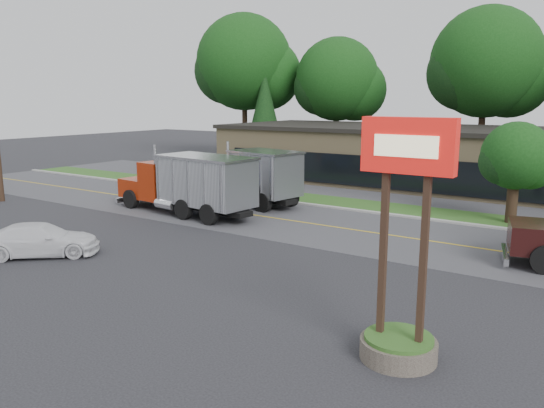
% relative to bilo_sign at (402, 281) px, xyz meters
% --- Properties ---
extents(ground, '(140.00, 140.00, 0.00)m').
position_rel_bilo_sign_xyz_m(ground, '(-10.50, 2.50, -2.02)').
color(ground, '#35353A').
rests_on(ground, ground).
extents(road, '(60.00, 8.00, 0.02)m').
position_rel_bilo_sign_xyz_m(road, '(-10.50, 11.50, -2.02)').
color(road, '#5C5C62').
rests_on(road, ground).
extents(center_line, '(60.00, 0.12, 0.01)m').
position_rel_bilo_sign_xyz_m(center_line, '(-10.50, 11.50, -2.02)').
color(center_line, gold).
rests_on(center_line, ground).
extents(curb, '(60.00, 0.30, 0.12)m').
position_rel_bilo_sign_xyz_m(curb, '(-10.50, 15.70, -2.02)').
color(curb, '#9E9E99').
rests_on(curb, ground).
extents(grass_verge, '(60.00, 3.40, 0.03)m').
position_rel_bilo_sign_xyz_m(grass_verge, '(-10.50, 17.50, -2.02)').
color(grass_verge, '#2C521C').
rests_on(grass_verge, ground).
extents(far_parking, '(60.00, 7.00, 0.02)m').
position_rel_bilo_sign_xyz_m(far_parking, '(-10.50, 22.50, -2.02)').
color(far_parking, '#5C5C62').
rests_on(far_parking, ground).
extents(strip_mall, '(32.00, 12.00, 4.00)m').
position_rel_bilo_sign_xyz_m(strip_mall, '(-8.50, 28.50, -0.02)').
color(strip_mall, tan).
rests_on(strip_mall, ground).
extents(bilo_sign, '(2.20, 1.90, 5.95)m').
position_rel_bilo_sign_xyz_m(bilo_sign, '(0.00, 0.00, 0.00)').
color(bilo_sign, '#6B6054').
rests_on(bilo_sign, ground).
extents(tree_far_a, '(10.71, 10.08, 15.27)m').
position_rel_bilo_sign_xyz_m(tree_far_a, '(-30.34, 34.63, 7.72)').
color(tree_far_a, '#382619').
rests_on(tree_far_a, ground).
extents(tree_far_b, '(8.72, 8.20, 12.43)m').
position_rel_bilo_sign_xyz_m(tree_far_b, '(-20.37, 36.60, 5.91)').
color(tree_far_b, '#382619').
rests_on(tree_far_b, ground).
extents(tree_far_c, '(9.87, 9.29, 14.08)m').
position_rel_bilo_sign_xyz_m(tree_far_c, '(-6.35, 36.62, 6.96)').
color(tree_far_c, '#382619').
rests_on(tree_far_c, ground).
extents(evergreen_left, '(4.13, 4.13, 9.39)m').
position_rel_bilo_sign_xyz_m(evergreen_left, '(-26.50, 32.50, 3.14)').
color(evergreen_left, '#382619').
rests_on(evergreen_left, ground).
extents(tree_verge, '(3.70, 3.48, 5.27)m').
position_rel_bilo_sign_xyz_m(tree_verge, '(-0.44, 17.54, 1.33)').
color(tree_verge, '#382619').
rests_on(tree_verge, ground).
extents(dump_truck_red, '(9.64, 3.54, 3.36)m').
position_rel_bilo_sign_xyz_m(dump_truck_red, '(-15.79, 9.72, -0.21)').
color(dump_truck_red, black).
rests_on(dump_truck_red, ground).
extents(dump_truck_blue, '(7.16, 3.82, 3.36)m').
position_rel_bilo_sign_xyz_m(dump_truck_blue, '(-14.45, 13.96, -0.23)').
color(dump_truck_blue, black).
rests_on(dump_truck_blue, ground).
extents(rally_car, '(4.67, 4.53, 1.34)m').
position_rel_bilo_sign_xyz_m(rally_car, '(-15.50, 0.32, -1.35)').
color(rally_car, silver).
rests_on(rally_car, ground).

